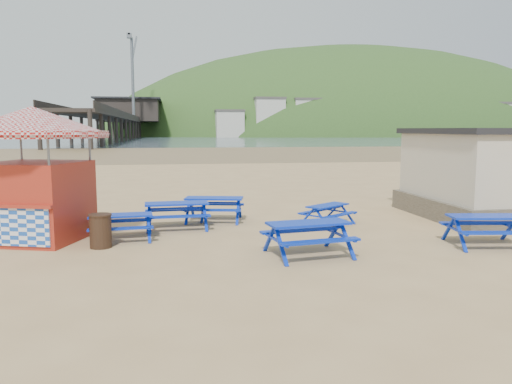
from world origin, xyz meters
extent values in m
plane|color=tan|center=(0.00, 0.00, 0.00)|extent=(400.00, 400.00, 0.00)
plane|color=olive|center=(0.00, 55.00, 0.00)|extent=(400.00, 400.00, 0.00)
plane|color=#42525E|center=(0.00, 170.00, 0.01)|extent=(400.00, 400.00, 0.00)
cube|color=#051DAD|center=(-1.81, 0.68, 0.80)|extent=(2.00, 0.86, 0.05)
cube|color=#051DAD|center=(-1.84, 1.33, 0.49)|extent=(1.97, 0.37, 0.05)
cube|color=#051DAD|center=(-1.78, 0.03, 0.49)|extent=(1.97, 0.37, 0.05)
cube|color=#051DAD|center=(-0.55, 1.75, 0.79)|extent=(2.05, 1.15, 0.05)
cube|color=#051DAD|center=(-0.41, 2.38, 0.48)|extent=(1.95, 0.68, 0.05)
cube|color=#051DAD|center=(-0.69, 1.12, 0.48)|extent=(1.95, 0.68, 0.05)
cube|color=#051DAD|center=(3.07, 0.50, 0.63)|extent=(1.63, 1.41, 0.04)
cube|color=#051DAD|center=(2.77, 0.92, 0.39)|extent=(1.40, 1.09, 0.04)
cube|color=#051DAD|center=(3.37, 0.08, 0.39)|extent=(1.40, 1.09, 0.04)
cube|color=#051DAD|center=(-3.38, -0.73, 0.71)|extent=(1.79, 0.82, 0.05)
cube|color=#051DAD|center=(-3.43, -0.15, 0.44)|extent=(1.75, 0.39, 0.05)
cube|color=#051DAD|center=(-3.33, -1.31, 0.44)|extent=(1.75, 0.39, 0.05)
cube|color=#051DAD|center=(1.36, -3.31, 0.82)|extent=(2.11, 1.07, 0.06)
cube|color=#051DAD|center=(1.26, -2.65, 0.50)|extent=(2.03, 0.58, 0.06)
cube|color=#051DAD|center=(1.46, -3.98, 0.50)|extent=(2.03, 0.58, 0.06)
cube|color=#051DAD|center=(6.35, -3.08, 0.79)|extent=(2.05, 1.04, 0.05)
cube|color=#051DAD|center=(6.44, -2.43, 0.49)|extent=(1.97, 0.56, 0.05)
cube|color=#051DAD|center=(6.25, -3.72, 0.49)|extent=(1.97, 0.56, 0.05)
cube|color=#8EAB12|center=(-6.40, -0.31, 0.68)|extent=(1.74, 0.85, 0.05)
cube|color=#8EAB12|center=(-6.33, 0.24, 0.42)|extent=(1.69, 0.43, 0.05)
cube|color=#8EAB12|center=(-6.47, -0.87, 0.42)|extent=(1.69, 0.43, 0.05)
cube|color=#A12819|center=(-5.71, -0.32, 1.10)|extent=(3.05, 3.05, 2.20)
cube|color=#A12819|center=(-6.10, -1.52, 1.16)|extent=(2.34, 0.85, 0.09)
cube|color=#194CB2|center=(-6.09, -1.49, 0.61)|extent=(2.11, 0.72, 0.99)
cone|color=silver|center=(-5.71, -0.32, 3.36)|extent=(5.27, 5.27, 0.77)
cylinder|color=silver|center=(-5.71, -0.32, 2.97)|extent=(5.13, 5.13, 0.20)
cylinder|color=#322014|center=(-3.82, -1.60, 0.43)|extent=(0.57, 0.57, 0.87)
cylinder|color=#322014|center=(-3.82, -1.60, 0.88)|extent=(0.61, 0.61, 0.04)
cube|color=black|center=(-18.00, 175.00, 6.00)|extent=(9.00, 220.00, 0.60)
cube|color=black|center=(-18.00, 186.00, 10.00)|extent=(22.00, 30.00, 8.00)
cube|color=black|center=(-18.00, 186.00, 14.30)|extent=(24.00, 32.00, 0.60)
cylinder|color=slate|center=(-15.00, 164.00, 20.00)|extent=(1.00, 1.00, 28.00)
cube|color=slate|center=(-15.00, 178.00, 33.00)|extent=(0.60, 25.63, 12.38)
ellipsoid|color=#2D4C1E|center=(90.00, 230.00, -10.00)|extent=(264.00, 144.00, 108.00)
camera|label=1|loc=(-1.89, -15.01, 3.11)|focal=35.00mm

